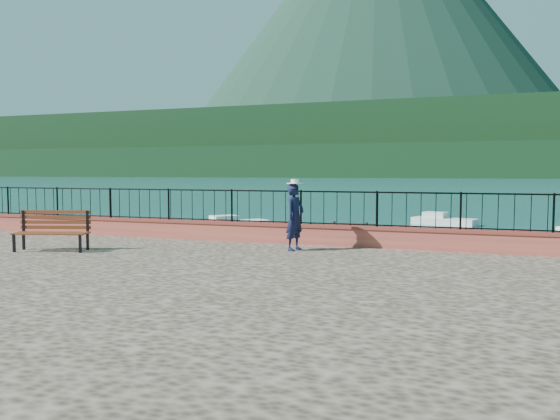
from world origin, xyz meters
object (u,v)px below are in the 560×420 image
Objects in this scene: park_bench at (52,239)px; boat_1 at (442,238)px; boat_0 at (233,233)px; boat_4 at (444,218)px; person at (295,217)px; boat_3 at (234,221)px.

boat_1 is at bearing 38.45° from park_bench.
boat_0 is 14.90m from boat_4.
person is 0.46× the size of boat_4.
boat_4 is (8.92, 11.94, 0.00)m from boat_0.
person reaches higher than boat_4.
park_bench is 6.46m from person.
boat_0 is 0.88× the size of boat_3.
park_bench is at bearing -132.33° from boat_3.
park_bench is at bearing -83.82° from boat_0.
person reaches higher than boat_1.
boat_3 is at bearing 45.56° from person.
boat_4 is (11.44, 6.31, 0.00)m from boat_3.
boat_4 is at bearing 98.36° from boat_1.
person is (6.01, 2.30, 0.57)m from park_bench.
boat_1 is at bearing -69.88° from boat_4.
person reaches higher than boat_0.
park_bench is 16.22m from boat_1.
park_bench reaches higher than boat_4.
park_bench is 11.89m from boat_0.
boat_1 and boat_4 have the same top height.
boat_0 is 9.52m from boat_1.
boat_1 is at bearing 14.07° from boat_0.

